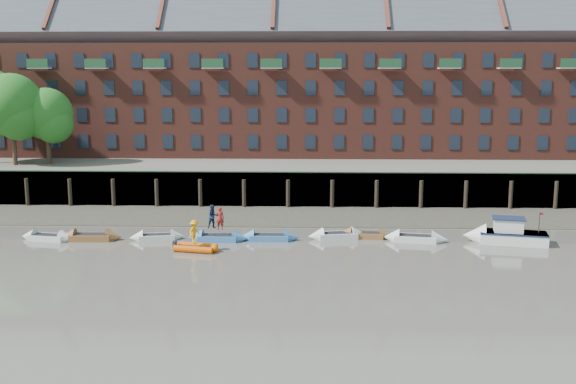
{
  "coord_description": "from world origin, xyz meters",
  "views": [
    {
      "loc": [
        3.99,
        -38.23,
        12.04
      ],
      "look_at": [
        2.32,
        12.0,
        3.2
      ],
      "focal_mm": 42.0,
      "sensor_mm": 36.0,
      "label": 1
    }
  ],
  "objects_px": {
    "rowboat_1": "(91,237)",
    "rib_tender": "(197,248)",
    "rowboat_4": "(269,237)",
    "rowboat_7": "(415,238)",
    "motor_launch": "(499,234)",
    "person_rower_a": "(220,218)",
    "rowboat_6": "(365,235)",
    "person_rower_b": "(213,217)",
    "rowboat_3": "(218,238)",
    "rowboat_2": "(157,237)",
    "rowboat_5": "(337,235)",
    "person_rib_crew": "(194,232)",
    "rowboat_0": "(48,237)"
  },
  "relations": [
    {
      "from": "person_rib_crew",
      "to": "person_rower_b",
      "type": "bearing_deg",
      "value": 8.26
    },
    {
      "from": "rowboat_4",
      "to": "rowboat_7",
      "type": "distance_m",
      "value": 10.67
    },
    {
      "from": "rowboat_6",
      "to": "person_rower_b",
      "type": "relative_size",
      "value": 2.4
    },
    {
      "from": "person_rower_b",
      "to": "person_rib_crew",
      "type": "relative_size",
      "value": 1.06
    },
    {
      "from": "rowboat_6",
      "to": "motor_launch",
      "type": "distance_m",
      "value": 9.64
    },
    {
      "from": "rowboat_3",
      "to": "rowboat_5",
      "type": "xyz_separation_m",
      "value": [
        8.77,
        1.02,
        0.0
      ]
    },
    {
      "from": "rowboat_6",
      "to": "rowboat_4",
      "type": "bearing_deg",
      "value": -165.57
    },
    {
      "from": "rowboat_7",
      "to": "rowboat_2",
      "type": "bearing_deg",
      "value": -170.22
    },
    {
      "from": "rowboat_3",
      "to": "rowboat_1",
      "type": "bearing_deg",
      "value": -177.26
    },
    {
      "from": "rowboat_5",
      "to": "person_rower_b",
      "type": "height_order",
      "value": "person_rower_b"
    },
    {
      "from": "rowboat_6",
      "to": "motor_launch",
      "type": "xyz_separation_m",
      "value": [
        9.56,
        -1.16,
        0.4
      ]
    },
    {
      "from": "person_rower_b",
      "to": "rowboat_1",
      "type": "bearing_deg",
      "value": 155.7
    },
    {
      "from": "rowboat_1",
      "to": "rowboat_7",
      "type": "bearing_deg",
      "value": -1.21
    },
    {
      "from": "rowboat_2",
      "to": "rowboat_4",
      "type": "distance_m",
      "value": 8.27
    },
    {
      "from": "rowboat_2",
      "to": "motor_launch",
      "type": "relative_size",
      "value": 0.68
    },
    {
      "from": "rowboat_1",
      "to": "rowboat_3",
      "type": "height_order",
      "value": "rowboat_1"
    },
    {
      "from": "rowboat_2",
      "to": "rowboat_6",
      "type": "xyz_separation_m",
      "value": [
        15.38,
        1.1,
        0.01
      ]
    },
    {
      "from": "rowboat_5",
      "to": "person_rib_crew",
      "type": "relative_size",
      "value": 2.74
    },
    {
      "from": "rowboat_4",
      "to": "person_rib_crew",
      "type": "distance_m",
      "value": 5.97
    },
    {
      "from": "rowboat_4",
      "to": "person_rower_a",
      "type": "bearing_deg",
      "value": -176.4
    },
    {
      "from": "person_rower_a",
      "to": "person_rower_b",
      "type": "distance_m",
      "value": 0.61
    },
    {
      "from": "rowboat_0",
      "to": "rowboat_1",
      "type": "distance_m",
      "value": 3.16
    },
    {
      "from": "rowboat_0",
      "to": "rowboat_4",
      "type": "xyz_separation_m",
      "value": [
        16.23,
        0.52,
        0.01
      ]
    },
    {
      "from": "rowboat_0",
      "to": "person_rower_a",
      "type": "distance_m",
      "value": 12.77
    },
    {
      "from": "rowboat_6",
      "to": "person_rower_a",
      "type": "distance_m",
      "value": 10.85
    },
    {
      "from": "rowboat_3",
      "to": "rowboat_6",
      "type": "distance_m",
      "value": 10.93
    },
    {
      "from": "rib_tender",
      "to": "person_rower_b",
      "type": "bearing_deg",
      "value": 90.26
    },
    {
      "from": "rowboat_4",
      "to": "rib_tender",
      "type": "xyz_separation_m",
      "value": [
        -4.76,
        -3.18,
        0.0
      ]
    },
    {
      "from": "rowboat_3",
      "to": "rowboat_6",
      "type": "xyz_separation_m",
      "value": [
        10.85,
        1.32,
        -0.01
      ]
    },
    {
      "from": "rowboat_4",
      "to": "rib_tender",
      "type": "height_order",
      "value": "rowboat_4"
    },
    {
      "from": "motor_launch",
      "to": "rib_tender",
      "type": "bearing_deg",
      "value": 19.52
    },
    {
      "from": "rowboat_1",
      "to": "rib_tender",
      "type": "height_order",
      "value": "rowboat_1"
    },
    {
      "from": "rowboat_1",
      "to": "rib_tender",
      "type": "bearing_deg",
      "value": -20.71
    },
    {
      "from": "rowboat_7",
      "to": "person_rower_a",
      "type": "height_order",
      "value": "person_rower_a"
    },
    {
      "from": "rowboat_1",
      "to": "person_rower_a",
      "type": "relative_size",
      "value": 2.78
    },
    {
      "from": "rowboat_4",
      "to": "rowboat_5",
      "type": "height_order",
      "value": "rowboat_5"
    },
    {
      "from": "rib_tender",
      "to": "motor_launch",
      "type": "xyz_separation_m",
      "value": [
        21.44,
        3.04,
        0.38
      ]
    },
    {
      "from": "rowboat_3",
      "to": "person_rower_b",
      "type": "bearing_deg",
      "value": 144.9
    },
    {
      "from": "rowboat_0",
      "to": "rib_tender",
      "type": "relative_size",
      "value": 1.39
    },
    {
      "from": "rowboat_4",
      "to": "person_rower_b",
      "type": "distance_m",
      "value": 4.38
    },
    {
      "from": "rowboat_7",
      "to": "person_rower_a",
      "type": "distance_m",
      "value": 14.3
    },
    {
      "from": "rowboat_0",
      "to": "rowboat_1",
      "type": "xyz_separation_m",
      "value": [
        3.15,
        0.14,
        0.02
      ]
    },
    {
      "from": "person_rower_b",
      "to": "person_rib_crew",
      "type": "height_order",
      "value": "person_rower_b"
    },
    {
      "from": "rowboat_3",
      "to": "motor_launch",
      "type": "xyz_separation_m",
      "value": [
        20.41,
        0.16,
        0.39
      ]
    },
    {
      "from": "rowboat_5",
      "to": "motor_launch",
      "type": "relative_size",
      "value": 0.76
    },
    {
      "from": "rowboat_6",
      "to": "person_rower_b",
      "type": "distance_m",
      "value": 11.37
    },
    {
      "from": "rowboat_4",
      "to": "rowboat_6",
      "type": "height_order",
      "value": "rowboat_4"
    },
    {
      "from": "person_rower_b",
      "to": "person_rib_crew",
      "type": "xyz_separation_m",
      "value": [
        -0.83,
        -3.15,
        -0.42
      ]
    },
    {
      "from": "rowboat_2",
      "to": "motor_launch",
      "type": "distance_m",
      "value": 24.95
    },
    {
      "from": "motor_launch",
      "to": "rowboat_4",
      "type": "bearing_deg",
      "value": 10.98
    }
  ]
}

